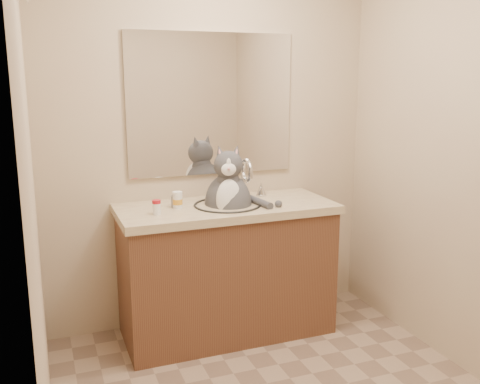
% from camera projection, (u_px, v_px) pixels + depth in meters
% --- Properties ---
extents(room, '(2.22, 2.52, 2.42)m').
position_uv_depth(room, '(299.00, 176.00, 2.35)').
color(room, gray).
rests_on(room, ground).
extents(vanity, '(1.34, 0.59, 1.12)m').
position_uv_depth(vanity, '(227.00, 267.00, 3.39)').
color(vanity, brown).
rests_on(vanity, ground).
extents(mirror, '(1.10, 0.02, 0.90)m').
position_uv_depth(mirror, '(212.00, 105.00, 3.43)').
color(mirror, white).
rests_on(mirror, room).
extents(shower_curtain, '(0.02, 1.30, 1.93)m').
position_uv_depth(shower_curtain, '(49.00, 231.00, 2.11)').
color(shower_curtain, beige).
rests_on(shower_curtain, ground).
extents(cat, '(0.40, 0.43, 0.58)m').
position_uv_depth(cat, '(229.00, 200.00, 3.31)').
color(cat, '#414145').
rests_on(cat, vanity).
extents(pill_bottle_redcap, '(0.06, 0.06, 0.08)m').
position_uv_depth(pill_bottle_redcap, '(157.00, 207.00, 3.06)').
color(pill_bottle_redcap, white).
rests_on(pill_bottle_redcap, vanity).
extents(pill_bottle_orange, '(0.06, 0.06, 0.10)m').
position_uv_depth(pill_bottle_orange, '(178.00, 200.00, 3.21)').
color(pill_bottle_orange, white).
rests_on(pill_bottle_orange, vanity).
extents(grey_canister, '(0.05, 0.05, 0.07)m').
position_uv_depth(grey_canister, '(175.00, 201.00, 3.24)').
color(grey_canister, slate).
rests_on(grey_canister, vanity).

